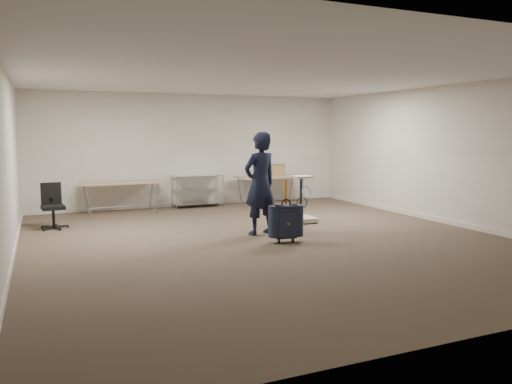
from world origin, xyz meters
name	(u,v)px	position (x,y,z in m)	size (l,w,h in m)	color
ground	(268,240)	(0.00, 0.00, 0.00)	(9.00, 9.00, 0.00)	#4C3D2E
room_shell	(239,224)	(0.00, 1.38, 0.05)	(8.00, 9.00, 9.00)	beige
folding_table_left	(121,184)	(-1.90, 3.95, 0.68)	(1.80, 0.75, 0.73)	#A08162
folding_table_right	(271,178)	(1.90, 3.95, 0.68)	(1.80, 0.75, 0.73)	#A08162
wire_shelf	(198,189)	(0.00, 4.20, 0.44)	(1.22, 0.47, 0.80)	silver
person	(260,184)	(0.08, 0.52, 0.93)	(0.68, 0.45, 1.87)	black
suitcase	(286,221)	(0.20, -0.29, 0.36)	(0.42, 0.28, 1.07)	#161C31
office_chair	(53,215)	(-3.39, 2.60, 0.27)	(0.54, 0.54, 0.88)	black
equipment_cart	(302,210)	(1.36, 1.28, 0.25)	(0.53, 0.53, 0.97)	beige
cardboard_box	(276,170)	(2.01, 3.91, 0.88)	(0.41, 0.30, 0.30)	#956645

